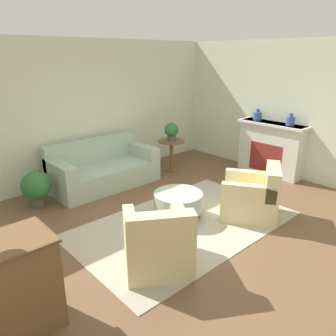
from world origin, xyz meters
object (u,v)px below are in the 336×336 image
(vase_mantel_near, at_px, (258,116))
(potted_plant_floor, at_px, (36,187))
(ottoman_table, at_px, (178,201))
(vase_mantel_far, at_px, (290,121))
(side_table, at_px, (171,150))
(armchair_left, at_px, (158,244))
(potted_plant_on_side_table, at_px, (171,131))
(couch, at_px, (103,170))
(armchair_right, at_px, (253,197))

(vase_mantel_near, relative_size, potted_plant_floor, 0.40)
(ottoman_table, bearing_deg, vase_mantel_far, -4.80)
(side_table, height_order, vase_mantel_near, vase_mantel_near)
(side_table, bearing_deg, armchair_left, -135.57)
(vase_mantel_near, xyz_separation_m, potted_plant_floor, (-4.41, 1.39, -0.87))
(armchair_left, height_order, potted_plant_on_side_table, potted_plant_on_side_table)
(vase_mantel_far, bearing_deg, potted_plant_floor, 153.96)
(potted_plant_on_side_table, height_order, potted_plant_floor, potted_plant_on_side_table)
(side_table, bearing_deg, couch, 170.94)
(couch, distance_m, armchair_right, 2.98)
(potted_plant_floor, bearing_deg, armchair_right, -47.95)
(potted_plant_on_side_table, bearing_deg, vase_mantel_near, -40.66)
(potted_plant_on_side_table, bearing_deg, side_table, -90.00)
(vase_mantel_near, bearing_deg, potted_plant_floor, 162.52)
(armchair_right, distance_m, side_table, 2.59)
(couch, distance_m, potted_plant_floor, 1.38)
(ottoman_table, distance_m, potted_plant_floor, 2.44)
(potted_plant_on_side_table, bearing_deg, armchair_left, -135.57)
(side_table, distance_m, vase_mantel_far, 2.56)
(armchair_right, height_order, vase_mantel_far, vase_mantel_far)
(armchair_left, relative_size, potted_plant_on_side_table, 2.83)
(couch, height_order, ottoman_table, couch)
(vase_mantel_far, bearing_deg, couch, 143.54)
(potted_plant_on_side_table, relative_size, potted_plant_floor, 0.63)
(ottoman_table, relative_size, vase_mantel_far, 3.15)
(vase_mantel_far, height_order, potted_plant_on_side_table, vase_mantel_far)
(side_table, bearing_deg, armchair_right, -102.53)
(armchair_right, distance_m, vase_mantel_far, 2.24)
(armchair_right, height_order, side_table, armchair_right)
(potted_plant_on_side_table, bearing_deg, potted_plant_floor, 176.78)
(armchair_right, xyz_separation_m, potted_plant_floor, (-2.43, 2.69, 0.03))
(armchair_left, distance_m, side_table, 3.61)
(ottoman_table, relative_size, side_table, 1.13)
(armchair_left, height_order, side_table, armchair_left)
(couch, xyz_separation_m, vase_mantel_far, (3.04, -2.25, 0.91))
(couch, relative_size, armchair_right, 1.83)
(armchair_right, distance_m, ottoman_table, 1.20)
(couch, bearing_deg, potted_plant_floor, -176.27)
(potted_plant_floor, bearing_deg, armchair_left, -81.24)
(side_table, bearing_deg, ottoman_table, -130.16)
(vase_mantel_far, bearing_deg, vase_mantel_near, 90.00)
(vase_mantel_near, height_order, potted_plant_floor, vase_mantel_near)
(potted_plant_floor, bearing_deg, side_table, -3.22)
(couch, relative_size, vase_mantel_far, 8.35)
(ottoman_table, height_order, side_table, side_table)
(couch, xyz_separation_m, potted_plant_on_side_table, (1.62, -0.26, 0.59))
(armchair_left, bearing_deg, armchair_right, 0.00)
(vase_mantel_near, bearing_deg, side_table, 139.34)
(vase_mantel_far, xyz_separation_m, potted_plant_on_side_table, (-1.42, 1.99, -0.32))
(armchair_left, bearing_deg, side_table, 44.43)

